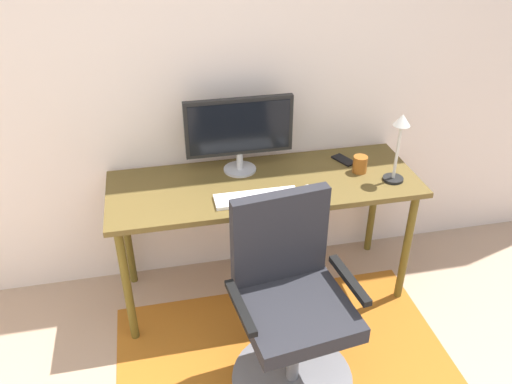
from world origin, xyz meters
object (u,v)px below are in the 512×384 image
object	(u,v)px
keyboard	(257,198)
office_chair	(290,319)
desk	(264,194)
computer_mouse	(310,190)
cell_phone	(344,160)
monitor	(239,129)
coffee_cup	(360,164)
desk_lamp	(399,139)

from	to	relation	value
keyboard	office_chair	size ratio (longest dim) A/B	0.44
desk	keyboard	xyz separation A→B (m)	(-0.08, -0.16, 0.08)
computer_mouse	cell_phone	world-z (taller)	computer_mouse
computer_mouse	office_chair	size ratio (longest dim) A/B	0.11
computer_mouse	office_chair	xyz separation A→B (m)	(-0.23, -0.50, -0.38)
office_chair	monitor	bearing A→B (deg)	88.34
monitor	computer_mouse	xyz separation A→B (m)	(0.31, -0.31, -0.23)
keyboard	desk	bearing A→B (deg)	64.55
desk	coffee_cup	world-z (taller)	coffee_cup
coffee_cup	keyboard	bearing A→B (deg)	-165.46
desk	desk_lamp	world-z (taller)	desk_lamp
desk_lamp	office_chair	size ratio (longest dim) A/B	0.39
desk	office_chair	size ratio (longest dim) A/B	1.68
computer_mouse	cell_phone	size ratio (longest dim) A/B	0.74
keyboard	office_chair	world-z (taller)	office_chair
cell_phone	office_chair	distance (m)	1.02
monitor	computer_mouse	size ratio (longest dim) A/B	5.58
cell_phone	keyboard	bearing A→B (deg)	-176.75
desk	coffee_cup	bearing A→B (deg)	-0.15
monitor	office_chair	xyz separation A→B (m)	(0.08, -0.81, -0.61)
monitor	coffee_cup	distance (m)	0.69
coffee_cup	office_chair	distance (m)	0.95
monitor	desk_lamp	size ratio (longest dim) A/B	1.52
computer_mouse	cell_phone	bearing A→B (deg)	45.20
desk	desk_lamp	distance (m)	0.76
desk	computer_mouse	world-z (taller)	computer_mouse
coffee_cup	cell_phone	xyz separation A→B (m)	(-0.04, 0.14, -0.04)
cell_phone	desk	bearing A→B (deg)	171.27
monitor	coffee_cup	bearing A→B (deg)	-13.51
coffee_cup	office_chair	xyz separation A→B (m)	(-0.56, -0.66, -0.41)
desk	cell_phone	size ratio (longest dim) A/B	11.86
coffee_cup	cell_phone	world-z (taller)	coffee_cup
coffee_cup	office_chair	size ratio (longest dim) A/B	0.09
cell_phone	monitor	bearing A→B (deg)	154.35
computer_mouse	desk_lamp	distance (m)	0.53
keyboard	desk_lamp	distance (m)	0.79
office_chair	keyboard	bearing A→B (deg)	88.70
monitor	office_chair	world-z (taller)	monitor
computer_mouse	cell_phone	distance (m)	0.42
keyboard	coffee_cup	distance (m)	0.64
keyboard	coffee_cup	size ratio (longest dim) A/B	4.61
computer_mouse	office_chair	distance (m)	0.66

